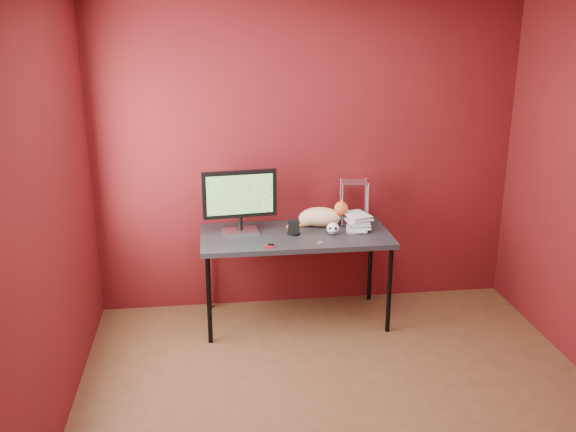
{
  "coord_description": "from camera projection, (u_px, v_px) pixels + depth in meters",
  "views": [
    {
      "loc": [
        -0.82,
        -3.38,
        2.44
      ],
      "look_at": [
        -0.24,
        1.15,
        0.97
      ],
      "focal_mm": 40.0,
      "sensor_mm": 36.0,
      "label": 1
    }
  ],
  "objects": [
    {
      "name": "black_gadget",
      "position": [
        271.0,
        245.0,
        4.8
      ],
      "size": [
        0.04,
        0.03,
        0.02
      ],
      "primitive_type": "cube",
      "rotation": [
        0.0,
        0.0,
        0.04
      ],
      "color": "black",
      "rests_on": "desk"
    },
    {
      "name": "room",
      "position": [
        356.0,
        196.0,
        3.59
      ],
      "size": [
        3.52,
        3.52,
        2.61
      ],
      "color": "#4E301B",
      "rests_on": "ground"
    },
    {
      "name": "washer",
      "position": [
        320.0,
        242.0,
        4.89
      ],
      "size": [
        0.05,
        0.05,
        0.0
      ],
      "primitive_type": "cylinder",
      "color": "#B9B9BE",
      "rests_on": "desk"
    },
    {
      "name": "monitor",
      "position": [
        240.0,
        199.0,
        5.02
      ],
      "size": [
        0.59,
        0.22,
        0.51
      ],
      "rotation": [
        0.0,
        0.0,
        0.11
      ],
      "color": "#B9B9BE",
      "rests_on": "desk"
    },
    {
      "name": "wire_rack",
      "position": [
        354.0,
        202.0,
        5.29
      ],
      "size": [
        0.23,
        0.19,
        0.36
      ],
      "rotation": [
        0.0,
        0.0,
        -0.12
      ],
      "color": "#B9B9BE",
      "rests_on": "desk"
    },
    {
      "name": "pocket_knife",
      "position": [
        269.0,
        247.0,
        4.78
      ],
      "size": [
        0.07,
        0.03,
        0.01
      ],
      "primitive_type": "cube",
      "rotation": [
        0.0,
        0.0,
        -0.15
      ],
      "color": "#A60C21",
      "rests_on": "desk"
    },
    {
      "name": "speaker",
      "position": [
        294.0,
        228.0,
        5.05
      ],
      "size": [
        0.1,
        0.1,
        0.12
      ],
      "rotation": [
        0.0,
        0.0,
        -0.19
      ],
      "color": "black",
      "rests_on": "desk"
    },
    {
      "name": "cat",
      "position": [
        321.0,
        217.0,
        5.24
      ],
      "size": [
        0.5,
        0.24,
        0.24
      ],
      "rotation": [
        0.0,
        0.0,
        -0.19
      ],
      "color": "orange",
      "rests_on": "desk"
    },
    {
      "name": "desk",
      "position": [
        295.0,
        240.0,
        5.1
      ],
      "size": [
        1.5,
        0.7,
        0.75
      ],
      "color": "black",
      "rests_on": "ground"
    },
    {
      "name": "book_stack",
      "position": [
        350.0,
        147.0,
        4.99
      ],
      "size": [
        0.23,
        0.26,
        1.35
      ],
      "rotation": [
        0.0,
        0.0,
        -0.02
      ],
      "color": "beige",
      "rests_on": "desk"
    },
    {
      "name": "skull_mug",
      "position": [
        333.0,
        228.0,
        5.05
      ],
      "size": [
        0.1,
        0.1,
        0.09
      ],
      "rotation": [
        0.0,
        0.0,
        -0.2
      ],
      "color": "white",
      "rests_on": "desk"
    }
  ]
}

